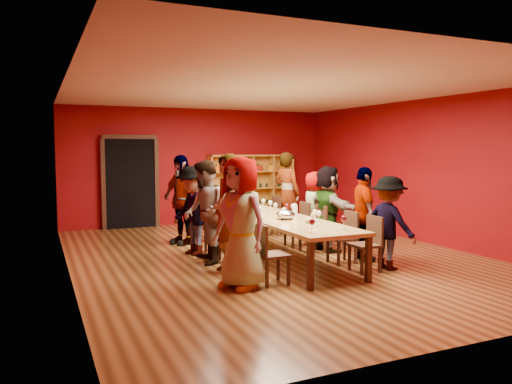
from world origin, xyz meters
TOP-DOWN VIEW (x-y plane):
  - room_shell at (0.00, 0.00)m, footprint 7.10×9.10m
  - tasting_table at (0.00, 0.00)m, footprint 1.10×4.50m
  - doorway at (-1.80, 4.43)m, footprint 1.40×0.17m
  - shelving_unit at (1.40, 4.32)m, footprint 2.40×0.40m
  - chair_person_left_0 at (-0.91, -1.67)m, footprint 0.42×0.42m
  - person_left_0 at (-1.33, -1.67)m, footprint 0.83×1.03m
  - chair_person_left_1 at (-0.91, -0.75)m, footprint 0.42×0.42m
  - person_left_1 at (-1.20, -0.75)m, footprint 0.51×0.69m
  - chair_person_left_2 at (-0.91, -0.02)m, footprint 0.42×0.42m
  - person_left_2 at (-1.32, -0.02)m, footprint 0.57×0.91m
  - chair_person_left_3 at (-0.91, 0.76)m, footprint 0.42×0.42m
  - person_left_3 at (-1.30, 0.76)m, footprint 0.75×1.15m
  - chair_person_left_4 at (-0.91, 1.83)m, footprint 0.42×0.42m
  - person_left_4 at (-1.22, 1.83)m, footprint 0.88×1.19m
  - chair_person_right_0 at (0.91, -1.61)m, footprint 0.42×0.42m
  - person_right_0 at (1.30, -1.61)m, footprint 0.61×1.05m
  - chair_person_right_1 at (0.91, -0.96)m, footprint 0.42×0.42m
  - person_right_1 at (1.28, -0.96)m, footprint 0.73×1.06m
  - chair_person_right_2 at (0.91, 0.03)m, footprint 0.42×0.42m
  - person_right_2 at (1.16, 0.03)m, footprint 0.49×1.54m
  - chair_person_right_3 at (0.91, 0.66)m, footprint 0.42×0.42m
  - person_right_3 at (1.24, 0.66)m, footprint 0.57×0.81m
  - chair_person_right_4 at (0.91, 1.97)m, footprint 0.42×0.42m
  - person_right_4 at (1.29, 1.97)m, footprint 0.72×0.83m
  - wine_glass_0 at (-0.03, -0.44)m, footprint 0.08×0.08m
  - wine_glass_1 at (0.38, -0.03)m, footprint 0.08×0.08m
  - wine_glass_2 at (0.30, 1.93)m, footprint 0.08×0.08m
  - wine_glass_3 at (0.02, -1.36)m, footprint 0.09×0.09m
  - wine_glass_4 at (-0.31, -1.78)m, footprint 0.08×0.08m
  - wine_glass_5 at (-0.33, 1.96)m, footprint 0.09×0.09m
  - wine_glass_6 at (0.30, 0.77)m, footprint 0.08×0.08m
  - wine_glass_7 at (0.29, 1.72)m, footprint 0.08×0.08m
  - wine_glass_8 at (-0.19, 1.21)m, footprint 0.08×0.08m
  - wine_glass_9 at (0.33, -0.90)m, footprint 0.08×0.08m
  - wine_glass_10 at (0.17, 0.27)m, footprint 0.08×0.08m
  - wine_glass_11 at (-0.34, 0.89)m, footprint 0.08×0.08m
  - wine_glass_12 at (0.32, -1.04)m, footprint 0.08×0.08m
  - wine_glass_13 at (-0.28, -0.01)m, footprint 0.08×0.08m
  - wine_glass_14 at (0.28, -1.82)m, footprint 0.09×0.09m
  - wine_glass_15 at (-0.37, -0.99)m, footprint 0.08×0.08m
  - wine_glass_16 at (0.32, 0.11)m, footprint 0.08×0.08m
  - wine_glass_17 at (0.28, 1.07)m, footprint 0.08×0.08m
  - wine_glass_18 at (-0.32, 1.65)m, footprint 0.07×0.07m
  - wine_glass_19 at (-0.32, -1.91)m, footprint 0.09×0.09m
  - spittoon_bowl at (-0.01, -0.49)m, footprint 0.33×0.33m
  - carafe_a at (-0.22, 0.41)m, footprint 0.09×0.09m
  - carafe_b at (0.28, -0.28)m, footprint 0.12×0.12m
  - wine_bottle at (0.10, 1.65)m, footprint 0.09×0.09m

SIDE VIEW (x-z plane):
  - chair_person_left_0 at x=-0.91m, z-range 0.05..0.94m
  - chair_person_left_1 at x=-0.91m, z-range 0.05..0.94m
  - chair_person_left_2 at x=-0.91m, z-range 0.05..0.94m
  - chair_person_left_3 at x=-0.91m, z-range 0.05..0.94m
  - chair_person_left_4 at x=-0.91m, z-range 0.05..0.94m
  - chair_person_right_0 at x=0.91m, z-range 0.05..0.94m
  - chair_person_right_1 at x=0.91m, z-range 0.05..0.94m
  - chair_person_right_2 at x=0.91m, z-range 0.05..0.94m
  - chair_person_right_3 at x=0.91m, z-range 0.05..0.94m
  - chair_person_right_4 at x=0.91m, z-range 0.05..0.94m
  - tasting_table at x=0.00m, z-range 0.32..1.07m
  - person_right_3 at x=1.24m, z-range 0.00..1.50m
  - person_right_0 at x=1.30m, z-range 0.00..1.52m
  - person_right_2 at x=1.16m, z-range 0.00..1.64m
  - person_left_3 at x=-1.30m, z-range 0.00..1.65m
  - person_right_1 at x=1.28m, z-range 0.00..1.65m
  - spittoon_bowl at x=-0.01m, z-range 0.74..0.92m
  - carafe_a at x=-0.22m, z-range 0.74..0.98m
  - carafe_b at x=0.28m, z-range 0.74..0.98m
  - wine_bottle at x=0.10m, z-range 0.72..1.00m
  - wine_glass_18 at x=-0.32m, z-range 0.79..0.97m
  - wine_glass_11 at x=-0.34m, z-range 0.79..0.98m
  - wine_glass_15 at x=-0.37m, z-range 0.79..0.98m
  - wine_glass_13 at x=-0.28m, z-range 0.79..0.98m
  - person_left_2 at x=-1.32m, z-range 0.00..1.78m
  - wine_glass_6 at x=0.30m, z-range 0.79..0.99m
  - wine_glass_4 at x=-0.31m, z-range 0.79..0.99m
  - wine_glass_16 at x=0.32m, z-range 0.79..0.99m
  - wine_glass_10 at x=0.17m, z-range 0.79..0.99m
  - wine_glass_12 at x=0.32m, z-range 0.80..1.00m
  - wine_glass_17 at x=0.28m, z-range 0.80..1.00m
  - wine_glass_0 at x=-0.03m, z-range 0.80..1.00m
  - wine_glass_9 at x=0.33m, z-range 0.80..1.00m
  - wine_glass_1 at x=0.38m, z-range 0.80..1.00m
  - wine_glass_8 at x=-0.19m, z-range 0.80..1.00m
  - wine_glass_7 at x=0.29m, z-range 0.80..1.00m
  - wine_glass_2 at x=0.30m, z-range 0.80..1.01m
  - wine_glass_14 at x=0.28m, z-range 0.80..1.01m
  - wine_glass_19 at x=-0.32m, z-range 0.80..1.01m
  - wine_glass_5 at x=-0.33m, z-range 0.80..1.02m
  - wine_glass_3 at x=0.02m, z-range 0.80..1.02m
  - person_left_4 at x=-1.22m, z-range 0.00..1.84m
  - person_left_0 at x=-1.33m, z-range 0.00..1.86m
  - person_right_4 at x=1.29m, z-range 0.00..1.89m
  - person_left_1 at x=-1.20m, z-range 0.00..1.89m
  - shelving_unit at x=1.40m, z-range 0.08..1.88m
  - doorway at x=-1.80m, z-range -0.03..2.27m
  - room_shell at x=0.00m, z-range -0.02..3.02m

